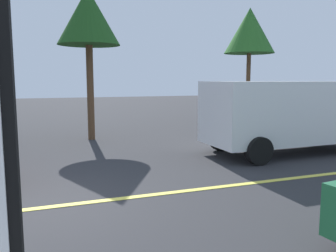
{
  "coord_description": "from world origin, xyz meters",
  "views": [
    {
      "loc": [
        0.24,
        -6.32,
        2.24
      ],
      "look_at": [
        2.64,
        0.19,
        1.33
      ],
      "focal_mm": 37.44,
      "sensor_mm": 36.0,
      "label": 1
    }
  ],
  "objects": [
    {
      "name": "white_van",
      "position": [
        7.42,
        2.4,
        1.27
      ],
      "size": [
        5.23,
        2.32,
        2.2
      ],
      "color": "white",
      "rests_on": "ground_plane"
    },
    {
      "name": "tree_centre_verge",
      "position": [
        10.21,
        8.99,
        4.64
      ],
      "size": [
        2.49,
        2.49,
        5.78
      ],
      "color": "#513823",
      "rests_on": "ground_plane"
    },
    {
      "name": "tree_left_verge",
      "position": [
        2.06,
        7.02,
        4.47
      ],
      "size": [
        2.29,
        2.29,
        5.55
      ],
      "color": "#513823",
      "rests_on": "ground_plane"
    },
    {
      "name": "ground_plane",
      "position": [
        0.0,
        0.0,
        0.0
      ],
      "size": [
        80.0,
        80.0,
        0.0
      ],
      "primitive_type": "plane",
      "color": "#2D2D30"
    },
    {
      "name": "lane_marking_centre",
      "position": [
        3.0,
        0.0,
        0.01
      ],
      "size": [
        28.0,
        0.16,
        0.01
      ],
      "primitive_type": "cube",
      "color": "#E0D14C"
    }
  ]
}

